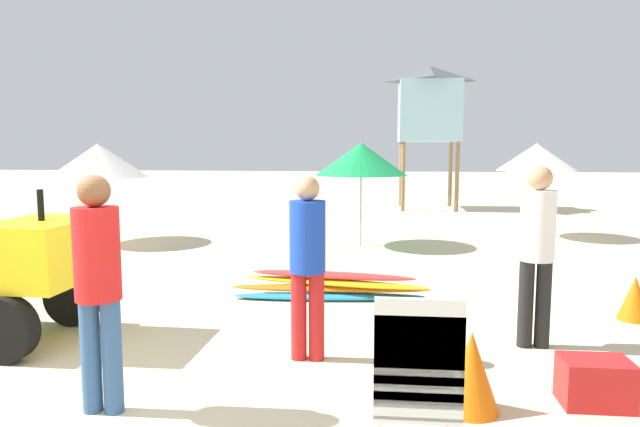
{
  "coord_description": "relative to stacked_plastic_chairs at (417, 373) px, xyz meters",
  "views": [
    {
      "loc": [
        2.09,
        -3.7,
        1.91
      ],
      "look_at": [
        1.41,
        3.2,
        1.09
      ],
      "focal_mm": 32.26,
      "sensor_mm": 36.0,
      "label": 1
    }
  ],
  "objects": [
    {
      "name": "ground",
      "position": [
        -2.32,
        0.58,
        -0.65
      ],
      "size": [
        80.0,
        80.0,
        0.0
      ],
      "primitive_type": "plane",
      "color": "beige"
    },
    {
      "name": "stacked_plastic_chairs",
      "position": [
        0.0,
        0.0,
        0.0
      ],
      "size": [
        0.48,
        0.48,
        1.11
      ],
      "color": "white",
      "rests_on": "ground"
    },
    {
      "name": "surfboard_pile",
      "position": [
        -0.79,
        3.95,
        -0.5
      ],
      "size": [
        2.55,
        0.64,
        0.32
      ],
      "color": "#268CCC",
      "rests_on": "ground"
    },
    {
      "name": "lifeguard_near_left",
      "position": [
        1.27,
        2.38,
        0.35
      ],
      "size": [
        0.32,
        0.32,
        1.73
      ],
      "color": "black",
      "rests_on": "ground"
    },
    {
      "name": "lifeguard_near_center",
      "position": [
        -0.84,
        1.84,
        0.3
      ],
      "size": [
        0.32,
        0.32,
        1.65
      ],
      "color": "red",
      "rests_on": "ground"
    },
    {
      "name": "lifeguard_near_right",
      "position": [
        -2.18,
        0.68,
        0.34
      ],
      "size": [
        0.32,
        0.32,
        1.71
      ],
      "color": "#33598C",
      "rests_on": "ground"
    },
    {
      "name": "lifeguard_tower",
      "position": [
        1.31,
        14.7,
        2.52
      ],
      "size": [
        1.98,
        1.98,
        4.29
      ],
      "color": "olive",
      "rests_on": "ground"
    },
    {
      "name": "beach_umbrella_left",
      "position": [
        -0.54,
        7.84,
        1.01
      ],
      "size": [
        1.75,
        1.75,
        1.97
      ],
      "color": "beige",
      "rests_on": "ground"
    },
    {
      "name": "beach_umbrella_mid",
      "position": [
        -5.67,
        7.7,
        0.98
      ],
      "size": [
        1.88,
        1.88,
        1.96
      ],
      "color": "beige",
      "rests_on": "ground"
    },
    {
      "name": "beach_umbrella_far",
      "position": [
        3.06,
        9.23,
        1.03
      ],
      "size": [
        1.6,
        1.6,
        1.97
      ],
      "color": "beige",
      "rests_on": "ground"
    },
    {
      "name": "traffic_cone_near",
      "position": [
        0.46,
        0.95,
        -0.36
      ],
      "size": [
        0.41,
        0.41,
        0.59
      ],
      "primitive_type": "cone",
      "color": "orange",
      "rests_on": "ground"
    },
    {
      "name": "traffic_cone_far",
      "position": [
        2.61,
        3.36,
        -0.4
      ],
      "size": [
        0.35,
        0.35,
        0.5
      ],
      "primitive_type": "cone",
      "color": "orange",
      "rests_on": "ground"
    },
    {
      "name": "cooler_box",
      "position": [
        1.39,
        1.13,
        -0.48
      ],
      "size": [
        0.49,
        0.34,
        0.35
      ],
      "primitive_type": "cube",
      "color": "red",
      "rests_on": "ground"
    }
  ]
}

